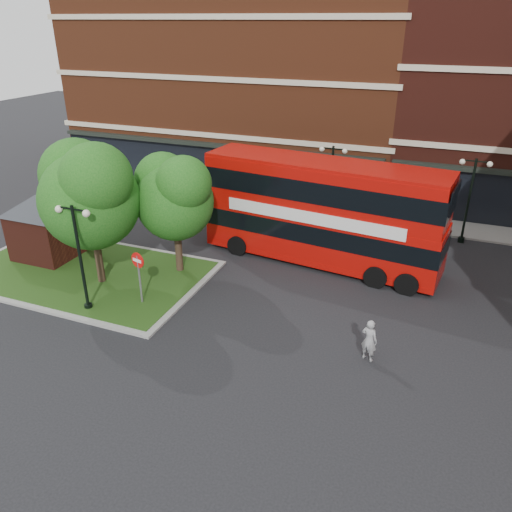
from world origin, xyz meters
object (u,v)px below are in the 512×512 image
at_px(car_silver, 218,199).
at_px(car_white, 410,225).
at_px(bus, 322,206).
at_px(woman, 369,340).

height_order(car_silver, car_white, car_white).
relative_size(bus, car_silver, 3.40).
distance_m(woman, car_silver, 18.39).
bearing_deg(car_silver, bus, -129.23).
bearing_deg(car_silver, woman, -143.06).
xyz_separation_m(woman, car_white, (0.12, 13.29, -0.22)).
xyz_separation_m(bus, car_white, (4.17, 5.51, -2.49)).
bearing_deg(car_silver, car_white, -96.76).
height_order(woman, car_silver, woman).
bearing_deg(car_white, car_silver, 91.72).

